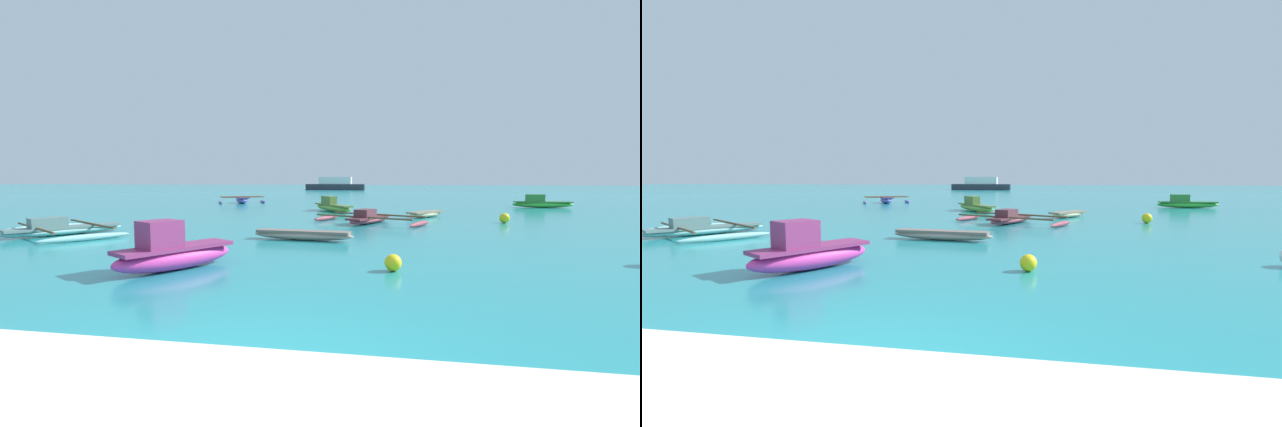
{
  "view_description": "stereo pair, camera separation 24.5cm",
  "coord_description": "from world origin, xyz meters",
  "views": [
    {
      "loc": [
        1.62,
        -3.14,
        1.88
      ],
      "look_at": [
        -1.88,
        16.35,
        0.25
      ],
      "focal_mm": 24.0,
      "sensor_mm": 36.0,
      "label": 1
    },
    {
      "loc": [
        1.86,
        -3.09,
        1.88
      ],
      "look_at": [
        -1.88,
        16.35,
        0.25
      ],
      "focal_mm": 24.0,
      "sensor_mm": 36.0,
      "label": 2
    }
  ],
  "objects": [
    {
      "name": "moored_boat_4",
      "position": [
        3.01,
        18.06,
        0.17
      ],
      "size": [
        2.02,
        2.35,
        0.29
      ],
      "rotation": [
        0.0,
        0.0,
        0.91
      ],
      "color": "beige",
      "rests_on": "ground_plane"
    },
    {
      "name": "distant_ferry",
      "position": [
        -8.24,
        66.01,
        0.85
      ],
      "size": [
        9.51,
        2.09,
        2.09
      ],
      "color": "#2D333D",
      "rests_on": "ground_plane"
    },
    {
      "name": "mooring_buoy_2",
      "position": [
        1.57,
        5.54,
        0.17
      ],
      "size": [
        0.35,
        0.35,
        0.35
      ],
      "color": "yellow",
      "rests_on": "ground_plane"
    },
    {
      "name": "moored_boat_2",
      "position": [
        0.5,
        14.8,
        0.2
      ],
      "size": [
        4.97,
        3.63,
        0.61
      ],
      "rotation": [
        0.0,
        0.0,
        1.15
      ],
      "color": "#933A49",
      "rests_on": "ground_plane"
    },
    {
      "name": "mooring_buoy_0",
      "position": [
        6.13,
        15.93,
        0.21
      ],
      "size": [
        0.42,
        0.42,
        0.42
      ],
      "color": "yellow",
      "rests_on": "ground_plane"
    },
    {
      "name": "moored_boat_1",
      "position": [
        -9.35,
        9.25,
        0.2
      ],
      "size": [
        4.99,
        4.5,
        0.6
      ],
      "rotation": [
        0.0,
        0.0,
        0.99
      ],
      "color": "#83B9B6",
      "rests_on": "ground_plane"
    },
    {
      "name": "moored_boat_3",
      "position": [
        -2.0,
        20.98,
        0.3
      ],
      "size": [
        2.83,
        3.59,
        0.86
      ],
      "rotation": [
        0.0,
        0.0,
        -0.94
      ],
      "color": "#8EC44B",
      "rests_on": "ground_plane"
    },
    {
      "name": "ground_plane",
      "position": [
        0.0,
        0.0,
        0.0
      ],
      "size": [
        240.0,
        240.0,
        0.0
      ],
      "color": "teal"
    },
    {
      "name": "moored_boat_6",
      "position": [
        10.77,
        26.3,
        0.3
      ],
      "size": [
        3.72,
        0.74,
        0.86
      ],
      "rotation": [
        0.0,
        0.0,
        0.02
      ],
      "color": "green",
      "rests_on": "ground_plane"
    },
    {
      "name": "moored_boat_7",
      "position": [
        -9.91,
        27.65,
        0.25
      ],
      "size": [
        3.77,
        3.16,
        0.52
      ],
      "rotation": [
        0.0,
        0.0,
        -1.04
      ],
      "color": "#746BC8",
      "rests_on": "ground_plane"
    },
    {
      "name": "moored_boat_0",
      "position": [
        -1.19,
        9.53,
        0.17
      ],
      "size": [
        3.2,
        0.8,
        0.29
      ],
      "rotation": [
        0.0,
        0.0,
        -0.1
      ],
      "color": "#CBA392",
      "rests_on": "ground_plane"
    },
    {
      "name": "moored_boat_5",
      "position": [
        -2.9,
        4.88,
        0.37
      ],
      "size": [
        1.98,
        2.65,
        1.04
      ],
      "rotation": [
        0.0,
        0.0,
        1.04
      ],
      "color": "#DD399B",
      "rests_on": "ground_plane"
    }
  ]
}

